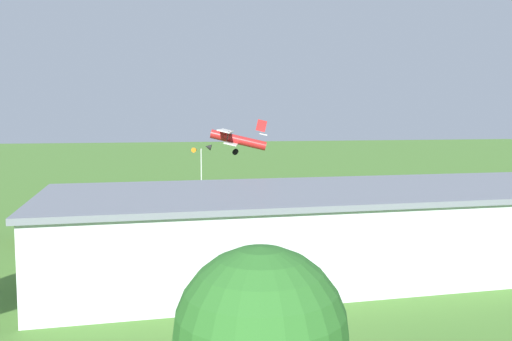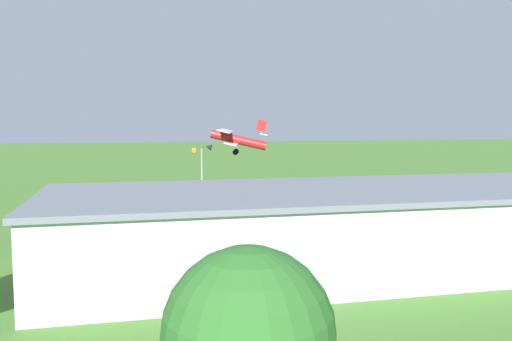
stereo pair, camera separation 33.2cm
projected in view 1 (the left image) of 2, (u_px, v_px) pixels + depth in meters
name	position (u px, v px, depth m)	size (l,w,h in m)	color
ground_plane	(270.00, 199.00, 70.39)	(400.00, 400.00, 0.00)	#47752D
hangar	(338.00, 228.00, 37.24)	(39.80, 15.06, 5.61)	silver
biplane	(235.00, 139.00, 62.47)	(7.52, 9.57, 4.13)	#B21E1E
car_orange	(38.00, 231.00, 45.92)	(2.20, 4.76, 1.58)	orange
person_beside_truck	(104.00, 219.00, 51.61)	(0.51, 0.51, 1.65)	orange
person_crossing_taxiway	(432.00, 208.00, 57.62)	(0.51, 0.51, 1.75)	#B23333
tree_at_field_edge	(261.00, 337.00, 11.54)	(3.80, 3.80, 7.56)	brown
windsock	(196.00, 155.00, 65.31)	(1.32, 1.43, 7.05)	silver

